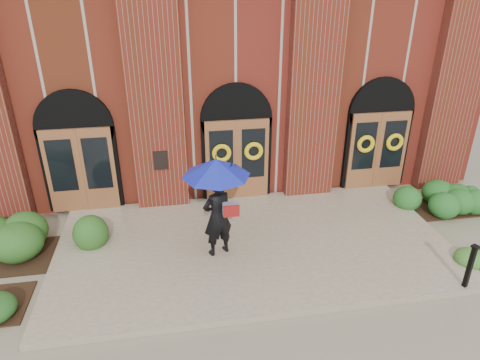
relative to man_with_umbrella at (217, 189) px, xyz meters
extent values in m
plane|color=gray|center=(0.95, 0.14, -1.92)|extent=(90.00, 90.00, 0.00)
cube|color=tan|center=(0.95, 0.29, -1.84)|extent=(10.00, 5.30, 0.15)
cube|color=maroon|center=(0.95, 9.04, 1.58)|extent=(16.00, 12.00, 7.00)
cube|color=black|center=(-1.30, 2.61, -0.27)|extent=(0.40, 0.05, 0.55)
cube|color=maroon|center=(-1.30, 2.86, 1.58)|extent=(1.50, 0.45, 7.00)
cube|color=maroon|center=(3.20, 2.86, 1.58)|extent=(1.50, 0.45, 7.00)
cube|color=maroon|center=(7.70, 2.86, 1.58)|extent=(1.50, 0.45, 7.00)
cube|color=brown|center=(-3.55, 2.85, -0.52)|extent=(1.90, 0.10, 2.50)
cylinder|color=black|center=(-3.55, 2.99, 0.73)|extent=(2.10, 0.22, 2.10)
cube|color=brown|center=(0.95, 2.85, -0.52)|extent=(1.90, 0.10, 2.50)
cylinder|color=black|center=(0.95, 2.99, 0.73)|extent=(2.10, 0.22, 2.10)
cube|color=brown|center=(5.45, 2.85, -0.52)|extent=(1.90, 0.10, 2.50)
cylinder|color=black|center=(5.45, 2.99, 0.73)|extent=(2.10, 0.22, 2.10)
torus|color=yellow|center=(0.47, 2.73, -0.22)|extent=(0.57, 0.13, 0.57)
torus|color=yellow|center=(1.43, 2.73, -0.22)|extent=(0.57, 0.13, 0.57)
torus|color=yellow|center=(4.97, 2.73, -0.22)|extent=(0.57, 0.13, 0.57)
torus|color=yellow|center=(5.93, 2.73, -0.22)|extent=(0.57, 0.13, 0.57)
imported|color=black|center=(0.00, 0.00, -0.74)|extent=(0.88, 0.73, 2.06)
cone|color=#14209D|center=(0.00, 0.00, 0.55)|extent=(2.05, 2.05, 0.41)
cylinder|color=black|center=(0.05, -0.05, 0.01)|extent=(0.02, 0.02, 0.68)
cube|color=#999A9D|center=(0.30, -0.16, -0.47)|extent=(0.43, 0.32, 0.30)
cube|color=maroon|center=(0.30, -0.27, -0.47)|extent=(0.37, 0.16, 0.30)
cube|color=black|center=(5.25, -2.21, -1.25)|extent=(0.12, 0.12, 1.03)
cube|color=black|center=(5.25, -2.21, -0.72)|extent=(0.19, 0.19, 0.04)
ellipsoid|color=#26501A|center=(-4.30, 0.83, -1.48)|extent=(3.45, 1.38, 0.89)
ellipsoid|color=#21571E|center=(6.78, 1.30, -1.57)|extent=(2.72, 1.09, 0.70)
camera|label=1|loc=(-0.97, -8.83, 4.48)|focal=32.00mm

